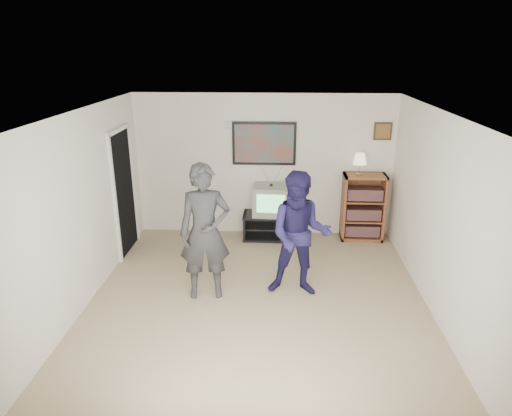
# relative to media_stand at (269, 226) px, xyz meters

# --- Properties ---
(room_shell) EXTENTS (4.51, 5.00, 2.51)m
(room_shell) POSITION_rel_media_stand_xyz_m (-0.10, -1.88, 1.02)
(room_shell) COLOR #7E6E50
(room_shell) RESTS_ON ground
(media_stand) EXTENTS (0.90, 0.51, 0.45)m
(media_stand) POSITION_rel_media_stand_xyz_m (0.00, 0.00, 0.00)
(media_stand) COLOR black
(media_stand) RESTS_ON room_shell
(crt_television) EXTENTS (0.64, 0.55, 0.52)m
(crt_television) POSITION_rel_media_stand_xyz_m (0.04, 0.00, 0.48)
(crt_television) COLOR gray
(crt_television) RESTS_ON media_stand
(bookshelf) EXTENTS (0.72, 0.41, 1.17)m
(bookshelf) POSITION_rel_media_stand_xyz_m (1.63, 0.05, 0.36)
(bookshelf) COLOR brown
(bookshelf) RESTS_ON room_shell
(table_lamp) EXTENTS (0.24, 0.24, 0.38)m
(table_lamp) POSITION_rel_media_stand_xyz_m (1.51, 0.02, 1.14)
(table_lamp) COLOR #FFFAC1
(table_lamp) RESTS_ON bookshelf
(person_tall) EXTENTS (0.74, 0.55, 1.85)m
(person_tall) POSITION_rel_media_stand_xyz_m (-0.80, -2.01, 0.70)
(person_tall) COLOR #2E2E30
(person_tall) RESTS_ON room_shell
(person_short) EXTENTS (0.89, 0.72, 1.74)m
(person_short) POSITION_rel_media_stand_xyz_m (0.45, -1.90, 0.64)
(person_short) COLOR #1D1945
(person_short) RESTS_ON room_shell
(controller_left) EXTENTS (0.04, 0.13, 0.04)m
(controller_left) POSITION_rel_media_stand_xyz_m (-0.85, -1.82, 0.96)
(controller_left) COLOR white
(controller_left) RESTS_ON person_tall
(controller_right) EXTENTS (0.07, 0.12, 0.03)m
(controller_right) POSITION_rel_media_stand_xyz_m (0.41, -1.71, 0.76)
(controller_right) COLOR white
(controller_right) RESTS_ON person_short
(poster) EXTENTS (1.10, 0.03, 0.75)m
(poster) POSITION_rel_media_stand_xyz_m (-0.10, 0.25, 1.42)
(poster) COLOR black
(poster) RESTS_ON room_shell
(air_vent) EXTENTS (0.28, 0.02, 0.14)m
(air_vent) POSITION_rel_media_stand_xyz_m (-0.65, 0.25, 1.72)
(air_vent) COLOR white
(air_vent) RESTS_ON room_shell
(small_picture) EXTENTS (0.30, 0.03, 0.30)m
(small_picture) POSITION_rel_media_stand_xyz_m (1.90, 0.25, 1.65)
(small_picture) COLOR black
(small_picture) RESTS_ON room_shell
(doorway) EXTENTS (0.03, 0.85, 2.00)m
(doorway) POSITION_rel_media_stand_xyz_m (-2.34, -0.63, 0.77)
(doorway) COLOR black
(doorway) RESTS_ON room_shell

